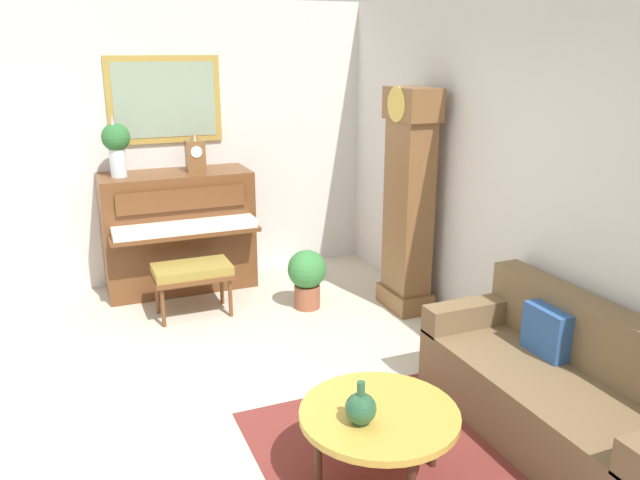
# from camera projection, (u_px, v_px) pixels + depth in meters

# --- Properties ---
(ground_plane) EXTENTS (6.40, 6.00, 0.10)m
(ground_plane) POSITION_uv_depth(u_px,v_px,m) (207.00, 405.00, 4.44)
(ground_plane) COLOR beige
(wall_left) EXTENTS (0.13, 4.90, 2.80)m
(wall_left) POSITION_uv_depth(u_px,v_px,m) (142.00, 145.00, 6.32)
(wall_left) COLOR silver
(wall_left) RESTS_ON ground_plane
(wall_back) EXTENTS (5.30, 0.13, 2.80)m
(wall_back) POSITION_uv_depth(u_px,v_px,m) (506.00, 175.00, 4.89)
(wall_back) COLOR silver
(wall_back) RESTS_ON ground_plane
(area_rug) EXTENTS (2.10, 1.50, 0.01)m
(area_rug) POSITION_uv_depth(u_px,v_px,m) (410.00, 480.00, 3.59)
(area_rug) COLOR maroon
(area_rug) RESTS_ON ground_plane
(piano) EXTENTS (0.87, 1.44, 1.18)m
(piano) POSITION_uv_depth(u_px,v_px,m) (179.00, 231.00, 6.32)
(piano) COLOR brown
(piano) RESTS_ON ground_plane
(piano_bench) EXTENTS (0.42, 0.70, 0.48)m
(piano_bench) POSITION_uv_depth(u_px,v_px,m) (192.00, 273.00, 5.71)
(piano_bench) COLOR brown
(piano_bench) RESTS_ON ground_plane
(grandfather_clock) EXTENTS (0.52, 0.34, 2.03)m
(grandfather_clock) POSITION_uv_depth(u_px,v_px,m) (408.00, 207.00, 5.71)
(grandfather_clock) COLOR brown
(grandfather_clock) RESTS_ON ground_plane
(couch) EXTENTS (1.90, 0.80, 0.84)m
(couch) POSITION_uv_depth(u_px,v_px,m) (565.00, 392.00, 3.91)
(couch) COLOR brown
(couch) RESTS_ON ground_plane
(coffee_table) EXTENTS (0.88, 0.88, 0.45)m
(coffee_table) POSITION_uv_depth(u_px,v_px,m) (379.00, 416.00, 3.47)
(coffee_table) COLOR gold
(coffee_table) RESTS_ON ground_plane
(mantel_clock) EXTENTS (0.13, 0.18, 0.38)m
(mantel_clock) POSITION_uv_depth(u_px,v_px,m) (195.00, 154.00, 6.17)
(mantel_clock) COLOR brown
(mantel_clock) RESTS_ON piano
(flower_vase) EXTENTS (0.26, 0.26, 0.58)m
(flower_vase) POSITION_uv_depth(u_px,v_px,m) (116.00, 143.00, 5.87)
(flower_vase) COLOR silver
(flower_vase) RESTS_ON piano
(green_jug) EXTENTS (0.17, 0.17, 0.24)m
(green_jug) POSITION_uv_depth(u_px,v_px,m) (361.00, 408.00, 3.33)
(green_jug) COLOR #234C33
(green_jug) RESTS_ON coffee_table
(potted_plant) EXTENTS (0.36, 0.36, 0.56)m
(potted_plant) POSITION_uv_depth(u_px,v_px,m) (307.00, 275.00, 5.89)
(potted_plant) COLOR #935138
(potted_plant) RESTS_ON ground_plane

